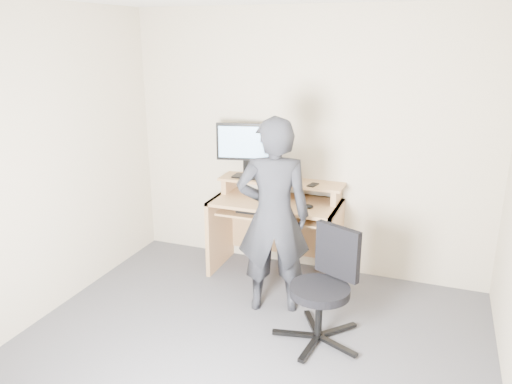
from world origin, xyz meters
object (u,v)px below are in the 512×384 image
Objects in this scene: office_chair at (326,282)px; person at (273,217)px; desk at (278,218)px; monitor at (245,145)px.

office_chair is 0.52× the size of person.
desk is 1.40× the size of office_chair.
monitor is at bearing 160.52° from office_chair.
monitor is 0.33× the size of person.
desk is 0.76m from person.
desk is 1.20m from office_chair.
person is (-0.51, 0.29, 0.36)m from office_chair.
monitor is 0.64× the size of office_chair.
person reaches higher than office_chair.
office_chair is 0.69m from person.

